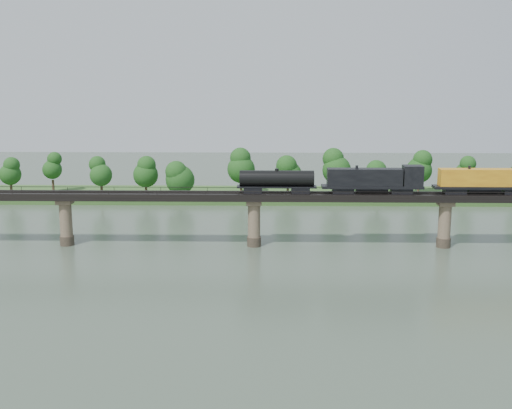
{
  "coord_description": "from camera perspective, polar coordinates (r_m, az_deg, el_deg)",
  "views": [
    {
      "loc": [
        3.21,
        -101.81,
        35.44
      ],
      "look_at": [
        0.41,
        30.0,
        9.0
      ],
      "focal_mm": 45.0,
      "sensor_mm": 36.0,
      "label": 1
    }
  ],
  "objects": [
    {
      "name": "bridge_superstructure",
      "position": [
        133.95,
        -0.17,
        1.17
      ],
      "size": [
        220.0,
        4.9,
        0.75
      ],
      "color": "black",
      "rests_on": "bridge"
    },
    {
      "name": "far_treeline",
      "position": [
        184.62,
        -2.34,
        3.04
      ],
      "size": [
        289.06,
        17.54,
        13.6
      ],
      "color": "#382619",
      "rests_on": "far_bank"
    },
    {
      "name": "freight_train",
      "position": [
        138.52,
        16.7,
        2.08
      ],
      "size": [
        84.9,
        3.31,
        5.84
      ],
      "color": "black",
      "rests_on": "bridge"
    },
    {
      "name": "far_bank",
      "position": [
        190.02,
        0.23,
        0.84
      ],
      "size": [
        300.0,
        24.0,
        1.6
      ],
      "primitive_type": "cube",
      "color": "#2D5321",
      "rests_on": "ground"
    },
    {
      "name": "bridge",
      "position": [
        135.21,
        -0.17,
        -1.47
      ],
      "size": [
        236.0,
        30.0,
        11.5
      ],
      "color": "#473A2D",
      "rests_on": "ground"
    },
    {
      "name": "ground",
      "position": [
        107.85,
        -0.56,
        -7.84
      ],
      "size": [
        400.0,
        400.0,
        0.0
      ],
      "primitive_type": "plane",
      "color": "#374637",
      "rests_on": "ground"
    }
  ]
}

